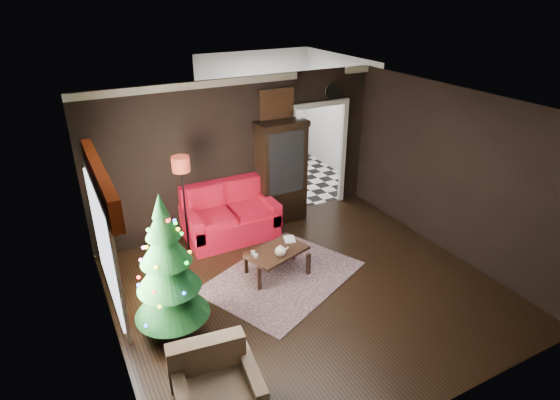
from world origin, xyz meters
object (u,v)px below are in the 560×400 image
loveseat (231,213)px  coffee_table (277,262)px  armchair (218,393)px  floor_lamp (185,209)px  christmas_tree (167,266)px  wall_clock (332,91)px  teapot (280,251)px  kitchen_table (277,172)px  curio_cabinet (281,174)px

loveseat → coffee_table: size_ratio=1.80×
armchair → coffee_table: (1.82, 2.21, -0.24)m
coffee_table → floor_lamp: bearing=128.9°
floor_lamp → christmas_tree: size_ratio=1.00×
coffee_table → wall_clock: (2.16, 1.84, 2.16)m
christmas_tree → wall_clock: size_ratio=5.82×
loveseat → christmas_tree: size_ratio=0.91×
wall_clock → coffee_table: bearing=-139.5°
teapot → kitchen_table: size_ratio=0.26×
curio_cabinet → armchair: bearing=-125.7°
curio_cabinet → loveseat: bearing=-169.2°
loveseat → kitchen_table: bearing=42.5°
loveseat → floor_lamp: size_ratio=0.91×
curio_cabinet → teapot: bearing=-118.3°
floor_lamp → teapot: bearing=-55.4°
floor_lamp → armchair: bearing=-102.4°
teapot → wall_clock: size_ratio=0.61×
coffee_table → teapot: (-0.03, -0.17, 0.30)m
curio_cabinet → kitchen_table: bearing=65.6°
loveseat → wall_clock: bearing=9.7°
floor_lamp → teapot: floor_lamp is taller
christmas_tree → coffee_table: christmas_tree is taller
teapot → kitchen_table: 3.66m
floor_lamp → armchair: floor_lamp is taller
loveseat → coffee_table: bearing=-82.3°
loveseat → christmas_tree: bearing=-129.2°
coffee_table → teapot: bearing=-100.5°
loveseat → kitchen_table: loveseat is taller
christmas_tree → armchair: bearing=-89.2°
christmas_tree → wall_clock: 4.86m
curio_cabinet → coffee_table: 2.05m
kitchen_table → teapot: bearing=-116.7°
armchair → wall_clock: size_ratio=2.77×
curio_cabinet → armchair: size_ratio=2.14×
coffee_table → armchair: bearing=-129.5°
coffee_table → kitchen_table: (1.61, 3.09, 0.15)m
teapot → wall_clock: bearing=42.6°
coffee_table → kitchen_table: size_ratio=1.26×
teapot → wall_clock: 3.50m
loveseat → curio_cabinet: (1.15, 0.22, 0.45)m
armchair → floor_lamp: bearing=84.8°
loveseat → teapot: loveseat is taller
christmas_tree → kitchen_table: 5.08m
christmas_tree → coffee_table: (1.84, 0.58, -0.83)m
floor_lamp → armchair: (-0.77, -3.50, -0.37)m
wall_clock → armchair: bearing=-134.5°
curio_cabinet → kitchen_table: (0.65, 1.43, -0.57)m
curio_cabinet → wall_clock: (1.20, 0.18, 1.43)m
loveseat → floor_lamp: 0.93m
coffee_table → wall_clock: bearing=40.5°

